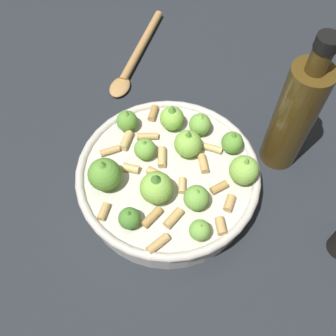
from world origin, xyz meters
name	(u,v)px	position (x,y,z in m)	size (l,w,h in m)	color
ground_plane	(168,188)	(0.00, 0.00, 0.00)	(2.40, 2.40, 0.00)	#23282D
cooking_pan	(168,176)	(0.00, 0.00, 0.04)	(0.27, 0.27, 0.11)	beige
olive_oil_bottle	(294,116)	(-0.01, -0.19, 0.10)	(0.06, 0.06, 0.24)	#4C3814
wooden_spoon	(136,57)	(0.29, -0.05, 0.01)	(0.20, 0.18, 0.02)	#B2844C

